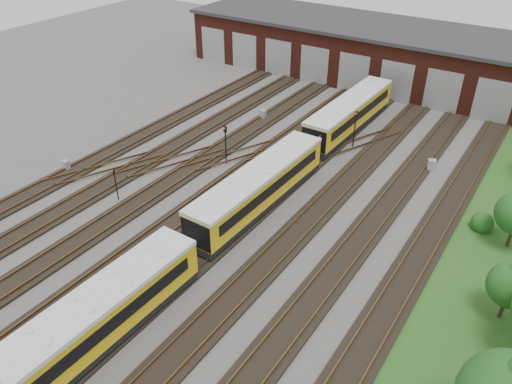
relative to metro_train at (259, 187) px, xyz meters
The scene contains 16 objects.
ground 8.70m from the metro_train, 103.61° to the right, with size 120.00×120.00×0.00m, color #413E3C.
track_network 8.16m from the metro_train, 105.77° to the right, with size 30.40×70.00×0.33m.
maintenance_shed 31.80m from the metro_train, 93.62° to the left, with size 51.00×12.50×6.35m.
grass_verge 17.19m from the metro_train, ahead, with size 8.00×55.00×0.05m, color #284E1A.
metro_train is the anchor object (origin of this frame).
signal_mast_0 7.52m from the metro_train, 145.41° to the left, with size 0.31×0.29×3.51m.
signal_mast_1 10.94m from the metro_train, 152.32° to the right, with size 0.25×0.24×2.80m.
signal_mast_2 13.35m from the metro_train, 82.34° to the left, with size 0.30×0.28×3.50m.
signal_mast_3 7.67m from the metro_train, 82.02° to the left, with size 0.29×0.27×3.28m.
relay_cabinet_0 17.37m from the metro_train, 165.78° to the right, with size 0.54×0.45×0.89m, color #929497.
relay_cabinet_1 16.29m from the metro_train, 121.66° to the left, with size 0.58×0.48×0.97m, color #929497.
relay_cabinet_2 1.33m from the metro_train, 105.37° to the left, with size 0.63×0.52×1.04m, color #929497.
relay_cabinet_3 9.52m from the metro_train, 97.75° to the left, with size 0.53×0.44×0.88m, color #929497.
relay_cabinet_4 15.74m from the metro_train, 54.33° to the left, with size 0.64×0.53×1.06m, color #929497.
tree_3 17.62m from the metro_train, ahead, with size 2.58×2.58×4.28m.
bush_1 16.07m from the metro_train, 23.87° to the left, with size 1.59×1.59×1.59m, color #164714.
Camera 1 is at (19.01, -17.83, 21.43)m, focal length 35.00 mm.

